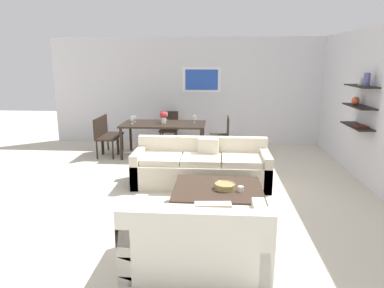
% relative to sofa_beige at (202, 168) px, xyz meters
% --- Properties ---
extents(ground_plane, '(18.00, 18.00, 0.00)m').
position_rel_sofa_beige_xyz_m(ground_plane, '(-0.14, -0.34, -0.29)').
color(ground_plane, beige).
extents(back_wall_unit, '(8.40, 0.09, 2.70)m').
position_rel_sofa_beige_xyz_m(back_wall_unit, '(0.16, 3.19, 1.06)').
color(back_wall_unit, silver).
rests_on(back_wall_unit, ground).
extents(right_wall_shelf_unit, '(0.34, 8.20, 2.70)m').
position_rel_sofa_beige_xyz_m(right_wall_shelf_unit, '(2.89, 0.27, 1.06)').
color(right_wall_shelf_unit, silver).
rests_on(right_wall_shelf_unit, ground).
extents(sofa_beige, '(2.34, 0.90, 0.78)m').
position_rel_sofa_beige_xyz_m(sofa_beige, '(0.00, 0.00, 0.00)').
color(sofa_beige, beige).
rests_on(sofa_beige, ground).
extents(loveseat_white, '(1.49, 0.90, 0.78)m').
position_rel_sofa_beige_xyz_m(loveseat_white, '(0.07, -2.57, 0.00)').
color(loveseat_white, silver).
rests_on(loveseat_white, ground).
extents(coffee_table, '(1.25, 1.07, 0.38)m').
position_rel_sofa_beige_xyz_m(coffee_table, '(0.29, -1.22, -0.10)').
color(coffee_table, '#38281E').
rests_on(coffee_table, ground).
extents(decorative_bowl, '(0.29, 0.29, 0.08)m').
position_rel_sofa_beige_xyz_m(decorative_bowl, '(0.38, -1.26, 0.13)').
color(decorative_bowl, '#99844C').
rests_on(decorative_bowl, coffee_table).
extents(candle_jar, '(0.08, 0.08, 0.07)m').
position_rel_sofa_beige_xyz_m(candle_jar, '(0.60, -1.34, 0.12)').
color(candle_jar, silver).
rests_on(candle_jar, coffee_table).
extents(dining_table, '(1.87, 0.98, 0.75)m').
position_rel_sofa_beige_xyz_m(dining_table, '(-0.94, 1.83, 0.39)').
color(dining_table, black).
rests_on(dining_table, ground).
extents(dining_chair_right_far, '(0.44, 0.44, 0.88)m').
position_rel_sofa_beige_xyz_m(dining_chair_right_far, '(0.40, 2.05, 0.21)').
color(dining_chair_right_far, black).
rests_on(dining_chair_right_far, ground).
extents(dining_chair_left_far, '(0.44, 0.44, 0.88)m').
position_rel_sofa_beige_xyz_m(dining_chair_left_far, '(-2.28, 2.05, 0.21)').
color(dining_chair_left_far, black).
rests_on(dining_chair_left_far, ground).
extents(dining_chair_left_near, '(0.44, 0.44, 0.88)m').
position_rel_sofa_beige_xyz_m(dining_chair_left_near, '(-2.28, 1.61, 0.21)').
color(dining_chair_left_near, black).
rests_on(dining_chair_left_near, ground).
extents(dining_chair_head, '(0.44, 0.44, 0.88)m').
position_rel_sofa_beige_xyz_m(dining_chair_head, '(-0.94, 2.73, 0.21)').
color(dining_chair_head, black).
rests_on(dining_chair_head, ground).
extents(wine_glass_right_far, '(0.07, 0.07, 0.16)m').
position_rel_sofa_beige_xyz_m(wine_glass_right_far, '(-0.25, 1.95, 0.57)').
color(wine_glass_right_far, silver).
rests_on(wine_glass_right_far, dining_table).
extents(wine_glass_left_far, '(0.07, 0.07, 0.14)m').
position_rel_sofa_beige_xyz_m(wine_glass_left_far, '(-1.63, 1.95, 0.56)').
color(wine_glass_left_far, silver).
rests_on(wine_glass_left_far, dining_table).
extents(wine_glass_head, '(0.07, 0.07, 0.19)m').
position_rel_sofa_beige_xyz_m(wine_glass_head, '(-0.94, 2.26, 0.59)').
color(wine_glass_head, silver).
rests_on(wine_glass_head, dining_table).
extents(wine_glass_left_near, '(0.07, 0.07, 0.17)m').
position_rel_sofa_beige_xyz_m(wine_glass_left_near, '(-1.63, 1.71, 0.58)').
color(wine_glass_left_near, silver).
rests_on(wine_glass_left_near, dining_table).
extents(centerpiece_vase, '(0.16, 0.16, 0.27)m').
position_rel_sofa_beige_xyz_m(centerpiece_vase, '(-0.94, 1.84, 0.61)').
color(centerpiece_vase, silver).
rests_on(centerpiece_vase, dining_table).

